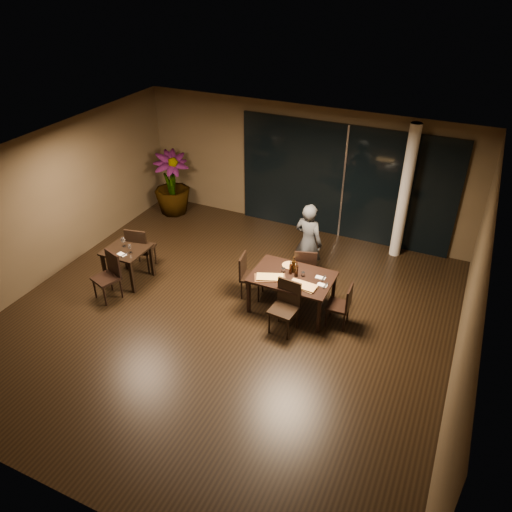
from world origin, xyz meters
The scene contains 33 objects.
ground centered at (0.00, 0.00, 0.00)m, with size 8.00×8.00×0.00m, color black.
wall_back centered at (0.00, 4.05, 1.50)m, with size 8.00×0.10×3.00m, color #453825.
wall_front centered at (0.00, -4.05, 1.50)m, with size 8.00×0.10×3.00m, color #453825.
wall_left centered at (-4.05, 0.00, 1.50)m, with size 0.10×8.00×3.00m, color #453825.
wall_right centered at (4.05, 0.00, 1.50)m, with size 0.10×8.00×3.00m, color #453825.
ceiling centered at (0.00, 0.00, 3.02)m, with size 8.00×8.00×0.04m, color silver.
window_panel centered at (1.00, 3.96, 1.35)m, with size 5.00×0.06×2.70m, color black.
column centered at (2.40, 3.65, 1.50)m, with size 0.24×0.24×3.00m, color silver.
main_table centered at (1.00, 0.80, 0.68)m, with size 1.50×1.00×0.75m.
side_table centered at (-2.40, 0.30, 0.62)m, with size 0.80×0.80×0.75m.
chair_main_far centered at (1.01, 1.50, 0.53)m, with size 0.55×0.55×0.95m.
chair_main_near centered at (1.11, 0.22, 0.55)m, with size 0.49×0.49×0.98m.
chair_main_left centered at (0.06, 0.86, 0.51)m, with size 0.48×0.48×0.90m.
chair_main_right centered at (2.00, 0.73, 0.48)m, with size 0.42×0.42×0.86m.
chair_side_far centered at (-2.40, 0.72, 0.57)m, with size 0.56×0.56×1.02m.
chair_side_near centered at (-2.37, -0.31, 0.54)m, with size 0.57×0.57×0.97m.
diner centered at (0.90, 1.93, 0.85)m, with size 0.57×0.38×1.69m, color #2A2C2F.
potted_plant centered at (-3.26, 3.32, 0.81)m, with size 0.88×0.88×1.62m, color #1D4918.
pizza_board_left centered at (0.65, 0.56, 0.76)m, with size 0.57×0.28×0.01m, color #492A17.
pizza_board_right centered at (1.29, 0.57, 0.76)m, with size 0.49×0.25×0.01m, color #452D16.
oblong_pizza_left centered at (0.65, 0.56, 0.77)m, with size 0.47×0.22×0.02m, color maroon, non-canonical shape.
oblong_pizza_right centered at (1.29, 0.57, 0.77)m, with size 0.47×0.22×0.02m, color maroon, non-canonical shape.
round_pizza centered at (0.82, 1.10, 0.76)m, with size 0.27×0.27×0.01m, color red.
bottle_a centered at (0.94, 0.86, 0.88)m, with size 0.06×0.06×0.27m, color black, non-canonical shape.
bottle_b centered at (1.06, 0.83, 0.90)m, with size 0.07×0.07×0.31m, color black, non-canonical shape.
bottle_c centered at (0.97, 0.93, 0.92)m, with size 0.07×0.07×0.33m, color black, non-canonical shape.
tumbler_left centered at (0.80, 0.85, 0.79)m, with size 0.07×0.07×0.09m, color white.
tumbler_right centered at (1.18, 0.88, 0.79)m, with size 0.07×0.07×0.08m, color white.
napkin_near centered at (1.60, 0.74, 0.76)m, with size 0.18×0.10×0.01m, color white.
napkin_far centered at (1.49, 0.95, 0.76)m, with size 0.18×0.10×0.01m, color silver.
wine_glass_a centered at (-2.49, 0.36, 0.85)m, with size 0.09×0.09×0.20m, color white, non-canonical shape.
wine_glass_b centered at (-2.24, 0.22, 0.84)m, with size 0.08×0.08×0.17m, color white, non-canonical shape.
side_napkin centered at (-2.33, 0.08, 0.76)m, with size 0.18×0.11×0.01m, color white.
Camera 1 is at (3.58, -6.40, 5.95)m, focal length 35.00 mm.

